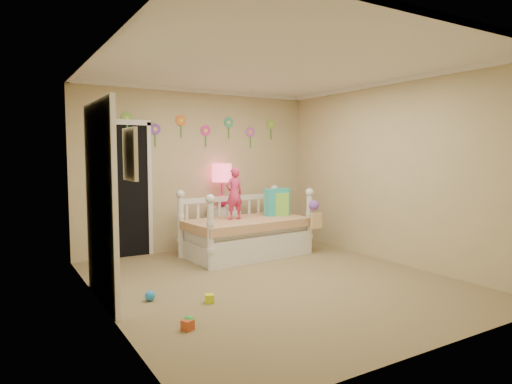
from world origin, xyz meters
TOP-DOWN VIEW (x-y plane):
  - floor at (0.00, 0.00)m, footprint 4.00×4.50m
  - ceiling at (0.00, 0.00)m, footprint 4.00×4.50m
  - back_wall at (0.00, 2.25)m, footprint 4.00×0.01m
  - left_wall at (-2.00, 0.00)m, footprint 0.01×4.50m
  - right_wall at (2.00, 0.00)m, footprint 0.01×4.50m
  - crown_molding at (0.00, 0.00)m, footprint 4.00×4.50m
  - daybed at (0.40, 1.38)m, footprint 1.96×1.17m
  - pillow_turquoise at (1.02, 1.47)m, footprint 0.45×0.19m
  - pillow_lime at (0.99, 1.44)m, footprint 0.40×0.33m
  - child at (0.21, 1.42)m, footprint 0.30×0.20m
  - nightstand at (0.33, 2.07)m, footprint 0.42×0.33m
  - table_lamp at (0.33, 2.07)m, footprint 0.32×0.32m
  - closet_doorway at (-1.25, 2.23)m, footprint 0.90×0.04m
  - flower_decals at (-0.09, 2.24)m, footprint 3.40×0.02m
  - mirror_closet at (-1.96, 0.30)m, footprint 0.07×1.30m
  - wall_picture at (-1.97, -0.90)m, footprint 0.05×0.34m
  - hanging_bag at (1.30, 0.85)m, footprint 0.20×0.16m
  - toy_scatter at (-1.14, -0.37)m, footprint 0.93×1.38m

SIDE VIEW (x-z plane):
  - floor at x=0.00m, z-range -0.01..0.01m
  - toy_scatter at x=-1.14m, z-range 0.00..0.11m
  - nightstand at x=0.33m, z-range 0.00..0.69m
  - daybed at x=0.40m, z-range 0.00..1.02m
  - hanging_bag at x=1.30m, z-range 0.44..0.80m
  - pillow_lime at x=0.99m, z-range 0.57..0.93m
  - pillow_turquoise at x=1.02m, z-range 0.57..1.00m
  - child at x=0.21m, z-range 0.57..1.35m
  - closet_doorway at x=-1.25m, z-range 0.00..2.07m
  - mirror_closet at x=-1.96m, z-range 0.00..2.10m
  - table_lamp at x=0.33m, z-range 0.81..1.52m
  - back_wall at x=0.00m, z-range 0.00..2.60m
  - left_wall at x=-2.00m, z-range 0.00..2.60m
  - right_wall at x=2.00m, z-range 0.00..2.60m
  - wall_picture at x=-1.97m, z-range 1.34..1.76m
  - flower_decals at x=-0.09m, z-range 1.69..2.19m
  - crown_molding at x=0.00m, z-range 2.54..2.60m
  - ceiling at x=0.00m, z-range 2.60..2.60m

